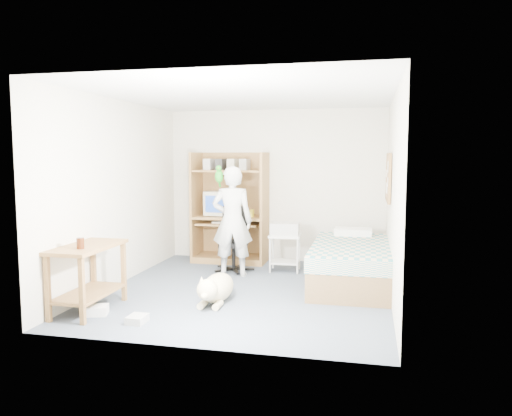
# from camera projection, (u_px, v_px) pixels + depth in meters

# --- Properties ---
(floor) EXTENTS (4.00, 4.00, 0.00)m
(floor) POSITION_uv_depth(u_px,v_px,m) (247.00, 291.00, 6.48)
(floor) COLOR #485662
(floor) RESTS_ON ground
(wall_back) EXTENTS (3.60, 0.02, 2.50)m
(wall_back) POSITION_uv_depth(u_px,v_px,m) (275.00, 186.00, 8.29)
(wall_back) COLOR silver
(wall_back) RESTS_ON floor
(wall_right) EXTENTS (0.02, 4.00, 2.50)m
(wall_right) POSITION_uv_depth(u_px,v_px,m) (393.00, 197.00, 5.95)
(wall_right) COLOR silver
(wall_right) RESTS_ON floor
(wall_left) EXTENTS (0.02, 4.00, 2.50)m
(wall_left) POSITION_uv_depth(u_px,v_px,m) (118.00, 193.00, 6.74)
(wall_left) COLOR silver
(wall_left) RESTS_ON floor
(ceiling) EXTENTS (3.60, 4.00, 0.02)m
(ceiling) POSITION_uv_depth(u_px,v_px,m) (247.00, 95.00, 6.22)
(ceiling) COLOR white
(ceiling) RESTS_ON wall_back
(computer_hutch) EXTENTS (1.20, 0.63, 1.80)m
(computer_hutch) POSITION_uv_depth(u_px,v_px,m) (231.00, 212.00, 8.23)
(computer_hutch) COLOR brown
(computer_hutch) RESTS_ON floor
(bed) EXTENTS (1.02, 2.02, 0.66)m
(bed) POSITION_uv_depth(u_px,v_px,m) (351.00, 264.00, 6.76)
(bed) COLOR brown
(bed) RESTS_ON floor
(side_desk) EXTENTS (0.50, 1.00, 0.75)m
(side_desk) POSITION_uv_depth(u_px,v_px,m) (88.00, 268.00, 5.60)
(side_desk) COLOR brown
(side_desk) RESTS_ON floor
(corkboard) EXTENTS (0.04, 0.94, 0.66)m
(corkboard) POSITION_uv_depth(u_px,v_px,m) (388.00, 177.00, 6.81)
(corkboard) COLOR olive
(corkboard) RESTS_ON wall_right
(office_chair) EXTENTS (0.54, 0.54, 0.96)m
(office_chair) POSITION_uv_depth(u_px,v_px,m) (234.00, 248.00, 7.58)
(office_chair) COLOR black
(office_chair) RESTS_ON floor
(person) EXTENTS (0.64, 0.47, 1.60)m
(person) POSITION_uv_depth(u_px,v_px,m) (232.00, 221.00, 7.23)
(person) COLOR silver
(person) RESTS_ON floor
(parrot) EXTENTS (0.12, 0.21, 0.32)m
(parrot) POSITION_uv_depth(u_px,v_px,m) (219.00, 175.00, 7.22)
(parrot) COLOR #198513
(parrot) RESTS_ON person
(dog) EXTENTS (0.35, 1.07, 0.40)m
(dog) POSITION_uv_depth(u_px,v_px,m) (216.00, 288.00, 5.95)
(dog) COLOR beige
(dog) RESTS_ON floor
(printer_cart) EXTENTS (0.48, 0.40, 0.56)m
(printer_cart) POSITION_uv_depth(u_px,v_px,m) (285.00, 247.00, 7.55)
(printer_cart) COLOR silver
(printer_cart) RESTS_ON floor
(printer) EXTENTS (0.43, 0.34, 0.18)m
(printer) POSITION_uv_depth(u_px,v_px,m) (285.00, 229.00, 7.52)
(printer) COLOR #A9A9A4
(printer) RESTS_ON printer_cart
(crt_monitor) EXTENTS (0.44, 0.46, 0.39)m
(crt_monitor) POSITION_uv_depth(u_px,v_px,m) (220.00, 203.00, 8.26)
(crt_monitor) COLOR beige
(crt_monitor) RESTS_ON computer_hutch
(keyboard) EXTENTS (0.47, 0.21, 0.03)m
(keyboard) POSITION_uv_depth(u_px,v_px,m) (226.00, 222.00, 8.10)
(keyboard) COLOR beige
(keyboard) RESTS_ON computer_hutch
(pencil_cup) EXTENTS (0.08, 0.08, 0.12)m
(pencil_cup) POSITION_uv_depth(u_px,v_px,m) (252.00, 213.00, 8.06)
(pencil_cup) COLOR gold
(pencil_cup) RESTS_ON computer_hutch
(drink_glass) EXTENTS (0.08, 0.08, 0.12)m
(drink_glass) POSITION_uv_depth(u_px,v_px,m) (80.00, 243.00, 5.35)
(drink_glass) COLOR #3A1809
(drink_glass) RESTS_ON side_desk
(floor_box_a) EXTENTS (0.30, 0.27, 0.10)m
(floor_box_a) POSITION_uv_depth(u_px,v_px,m) (96.00, 310.00, 5.49)
(floor_box_a) COLOR silver
(floor_box_a) RESTS_ON floor
(floor_box_b) EXTENTS (0.18, 0.22, 0.08)m
(floor_box_b) POSITION_uv_depth(u_px,v_px,m) (137.00, 319.00, 5.22)
(floor_box_b) COLOR #B1B1AC
(floor_box_b) RESTS_ON floor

